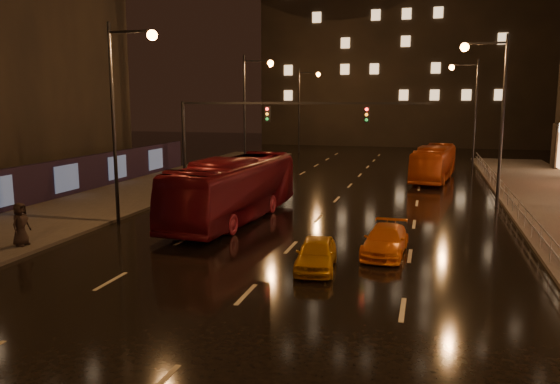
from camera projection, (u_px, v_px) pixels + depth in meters
name	position (u px, v px, depth m)	size (l,w,h in m)	color
ground	(331.00, 205.00, 33.00)	(140.00, 140.00, 0.00)	black
sidewalk_left	(87.00, 208.00, 31.74)	(7.00, 70.00, 0.15)	#38332D
building_distant	(423.00, 18.00, 78.47)	(44.00, 16.00, 36.00)	black
traffic_signal	(251.00, 126.00, 33.54)	(15.31, 0.32, 6.20)	black
railing_right	(519.00, 205.00, 28.30)	(0.05, 56.00, 1.00)	#99999E
bus_red	(234.00, 189.00, 28.68)	(2.78, 11.89, 3.31)	#5D0D17
bus_curb	(434.00, 163.00, 43.17)	(2.31, 9.88, 2.75)	#AA3D11
taxi_near	(316.00, 254.00, 20.35)	(1.42, 3.52, 1.20)	orange
taxi_far	(385.00, 241.00, 22.36)	(1.62, 3.99, 1.16)	orange
pedestrian_c	(21.00, 224.00, 23.08)	(0.91, 0.59, 1.86)	black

